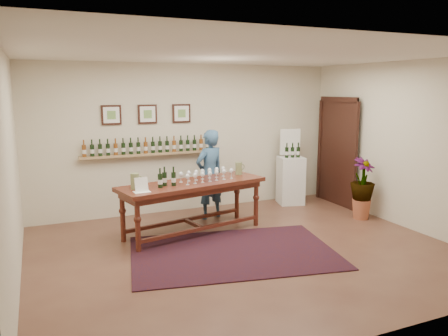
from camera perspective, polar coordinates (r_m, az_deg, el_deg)
name	(u,v)px	position (r m, az deg, el deg)	size (l,w,h in m)	color
ground	(246,251)	(6.50, 2.85, -10.76)	(6.00, 6.00, 0.00)	#563126
room_shell	(300,151)	(8.82, 9.92, 2.22)	(6.00, 6.00, 6.00)	beige
rug	(233,252)	(6.42, 1.23, -10.94)	(2.90, 1.93, 0.02)	#44140C
tasting_table	(193,190)	(7.07, -4.08, -2.86)	(2.53, 1.26, 0.86)	#471E11
table_glasses	(206,175)	(7.14, -2.32, -0.91)	(1.30, 0.30, 0.18)	white
table_bottles	(166,177)	(6.76, -7.62, -1.16)	(0.27, 0.15, 0.29)	black
pitcher_left	(135,181)	(6.65, -11.57, -1.69)	(0.15, 0.15, 0.24)	olive
pitcher_right	(239,168)	(7.63, 1.95, -0.04)	(0.14, 0.14, 0.22)	olive
menu_card	(141,185)	(6.46, -10.75, -2.14)	(0.23, 0.17, 0.21)	white
display_pedestal	(290,180)	(9.06, 8.68, -1.60)	(0.48, 0.48, 0.97)	white
pedestal_bottles	(293,149)	(8.90, 8.94, 2.43)	(0.34, 0.09, 0.34)	black
info_sign	(290,142)	(9.09, 8.62, 3.40)	(0.43, 0.02, 0.58)	white
potted_plant	(362,188)	(8.28, 17.62, -2.55)	(0.61, 0.61, 0.96)	#A75637
person	(210,174)	(7.91, -1.89, -0.82)	(0.59, 0.39, 1.62)	#325476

